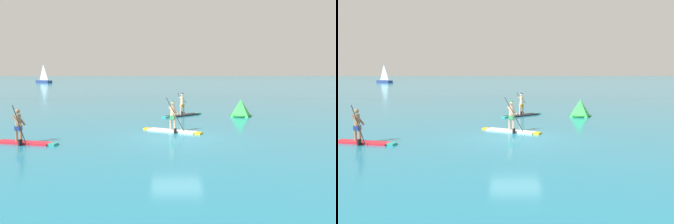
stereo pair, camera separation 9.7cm
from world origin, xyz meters
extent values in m
plane|color=teal|center=(0.00, 0.00, 0.00)|extent=(440.00, 440.00, 0.00)
cube|color=red|center=(-7.01, -1.28, 0.05)|extent=(2.72, 1.18, 0.10)
cube|color=teal|center=(-5.56, -1.64, 0.05)|extent=(0.42, 0.47, 0.10)
cylinder|color=#997051|center=(-7.12, -1.25, 0.45)|extent=(0.11, 0.11, 0.71)
cylinder|color=#997051|center=(-7.34, -1.20, 0.45)|extent=(0.11, 0.11, 0.71)
cube|color=navy|center=(-7.23, -1.23, 0.71)|extent=(0.30, 0.28, 0.22)
cylinder|color=#997051|center=(-7.23, -1.23, 1.07)|extent=(0.26, 0.26, 0.54)
sphere|color=#997051|center=(-7.23, -1.23, 1.48)|extent=(0.21, 0.21, 0.21)
cylinder|color=#997051|center=(-7.15, -1.09, 1.06)|extent=(0.45, 0.19, 0.50)
cylinder|color=#997051|center=(-7.22, -1.39, 1.06)|extent=(0.45, 0.19, 0.50)
cylinder|color=black|center=(-6.98, -1.68, 0.92)|extent=(0.61, 0.18, 1.75)
cube|color=black|center=(-6.98, -1.68, 0.12)|extent=(0.13, 0.21, 0.32)
cube|color=white|center=(-0.21, 1.76, 0.05)|extent=(2.74, 1.82, 0.09)
cube|color=yellow|center=(1.17, 1.05, 0.05)|extent=(0.51, 0.54, 0.09)
cube|color=yellow|center=(-1.59, 2.48, 0.05)|extent=(0.48, 0.49, 0.09)
cylinder|color=tan|center=(-0.07, 1.69, 0.49)|extent=(0.11, 0.11, 0.79)
cylinder|color=tan|center=(-0.28, 1.80, 0.49)|extent=(0.11, 0.11, 0.79)
cube|color=#338C4C|center=(-0.17, 1.74, 0.79)|extent=(0.33, 0.32, 0.22)
cylinder|color=tan|center=(-0.17, 1.74, 1.15)|extent=(0.26, 0.26, 0.54)
sphere|color=tan|center=(-0.17, 1.74, 1.56)|extent=(0.21, 0.21, 0.21)
cylinder|color=#338C4C|center=(-0.17, 1.74, 1.66)|extent=(0.18, 0.18, 0.06)
cylinder|color=tan|center=(-0.06, 1.85, 1.16)|extent=(0.43, 0.28, 0.50)
cylinder|color=tan|center=(-0.20, 1.58, 1.16)|extent=(0.43, 0.28, 0.50)
cylinder|color=black|center=(-0.05, 1.22, 1.01)|extent=(0.99, 0.56, 1.77)
cube|color=black|center=(-0.05, 1.22, 0.11)|extent=(0.16, 0.21, 0.32)
cube|color=black|center=(0.67, 8.31, 0.04)|extent=(2.64, 2.35, 0.09)
cube|color=teal|center=(1.90, 9.33, 0.04)|extent=(0.59, 0.61, 0.09)
cube|color=teal|center=(-0.56, 7.30, 0.04)|extent=(0.54, 0.55, 0.09)
cylinder|color=beige|center=(0.78, 8.40, 0.47)|extent=(0.11, 0.11, 0.76)
cylinder|color=beige|center=(0.55, 8.21, 0.47)|extent=(0.11, 0.11, 0.76)
cube|color=orange|center=(0.67, 8.31, 0.76)|extent=(0.34, 0.34, 0.22)
cylinder|color=beige|center=(0.67, 8.31, 1.14)|extent=(0.26, 0.26, 0.59)
sphere|color=beige|center=(0.67, 8.31, 1.57)|extent=(0.21, 0.21, 0.21)
cylinder|color=navy|center=(0.67, 8.31, 1.67)|extent=(0.18, 0.18, 0.06)
cylinder|color=beige|center=(0.61, 8.46, 1.17)|extent=(0.39, 0.35, 0.51)
cylinder|color=beige|center=(0.80, 8.22, 1.17)|extent=(0.39, 0.35, 0.51)
cylinder|color=black|center=(0.65, 8.88, 0.87)|extent=(0.58, 0.50, 1.61)
cube|color=black|center=(0.65, 8.88, 0.11)|extent=(0.19, 0.21, 0.32)
pyramid|color=green|center=(4.94, 8.11, 0.62)|extent=(1.71, 1.71, 1.24)
torus|color=#167226|center=(4.94, 8.11, 0.06)|extent=(1.55, 1.55, 0.12)
cube|color=navy|center=(-35.10, 79.96, 0.36)|extent=(5.52, 4.65, 0.72)
cylinder|color=#B2B2B7|center=(-35.10, 79.96, 3.40)|extent=(0.12, 0.12, 5.35)
pyramid|color=white|center=(-35.10, 79.96, 3.03)|extent=(2.21, 1.51, 4.43)
camera|label=1|loc=(-0.56, -16.36, 3.26)|focal=36.10mm
camera|label=2|loc=(-0.47, -16.36, 3.26)|focal=36.10mm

